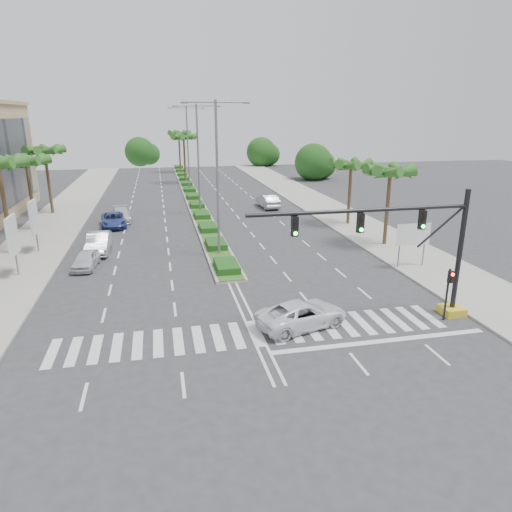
{
  "coord_description": "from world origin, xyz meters",
  "views": [
    {
      "loc": [
        -4.52,
        -21.08,
        10.98
      ],
      "look_at": [
        0.86,
        3.9,
        3.0
      ],
      "focal_mm": 32.0,
      "sensor_mm": 36.0,
      "label": 1
    }
  ],
  "objects_px": {
    "car_parked_a": "(86,260)",
    "car_parked_b": "(99,243)",
    "car_right": "(268,201)",
    "car_parked_d": "(121,215)",
    "car_parked_c": "(114,220)",
    "car_crossing": "(302,314)"
  },
  "relations": [
    {
      "from": "car_parked_d",
      "to": "car_parked_c",
      "type": "bearing_deg",
      "value": -108.24
    },
    {
      "from": "car_parked_d",
      "to": "car_crossing",
      "type": "xyz_separation_m",
      "value": [
        11.19,
        -28.3,
        0.02
      ]
    },
    {
      "from": "car_parked_a",
      "to": "car_parked_c",
      "type": "relative_size",
      "value": 0.75
    },
    {
      "from": "car_parked_c",
      "to": "car_right",
      "type": "distance_m",
      "value": 18.74
    },
    {
      "from": "car_parked_b",
      "to": "car_parked_d",
      "type": "distance_m",
      "value": 11.55
    },
    {
      "from": "car_parked_d",
      "to": "car_parked_a",
      "type": "bearing_deg",
      "value": -100.78
    },
    {
      "from": "car_parked_d",
      "to": "car_crossing",
      "type": "distance_m",
      "value": 30.44
    },
    {
      "from": "car_parked_a",
      "to": "car_parked_b",
      "type": "relative_size",
      "value": 0.77
    },
    {
      "from": "car_crossing",
      "to": "car_right",
      "type": "distance_m",
      "value": 32.72
    },
    {
      "from": "car_parked_c",
      "to": "car_right",
      "type": "height_order",
      "value": "car_right"
    },
    {
      "from": "car_parked_a",
      "to": "car_parked_c",
      "type": "height_order",
      "value": "car_parked_c"
    },
    {
      "from": "car_parked_b",
      "to": "car_parked_d",
      "type": "height_order",
      "value": "car_parked_b"
    },
    {
      "from": "car_parked_a",
      "to": "car_parked_c",
      "type": "xyz_separation_m",
      "value": [
        0.95,
        13.14,
        0.06
      ]
    },
    {
      "from": "car_parked_a",
      "to": "car_crossing",
      "type": "distance_m",
      "value": 17.99
    },
    {
      "from": "car_parked_b",
      "to": "car_crossing",
      "type": "bearing_deg",
      "value": -53.6
    },
    {
      "from": "car_parked_c",
      "to": "car_parked_d",
      "type": "bearing_deg",
      "value": 70.84
    },
    {
      "from": "car_parked_a",
      "to": "car_crossing",
      "type": "bearing_deg",
      "value": -39.45
    },
    {
      "from": "car_parked_a",
      "to": "car_parked_c",
      "type": "bearing_deg",
      "value": 91.46
    },
    {
      "from": "car_parked_a",
      "to": "car_parked_c",
      "type": "distance_m",
      "value": 13.17
    },
    {
      "from": "car_crossing",
      "to": "car_right",
      "type": "bearing_deg",
      "value": -26.94
    },
    {
      "from": "car_parked_b",
      "to": "car_crossing",
      "type": "height_order",
      "value": "car_parked_b"
    },
    {
      "from": "car_parked_a",
      "to": "car_right",
      "type": "bearing_deg",
      "value": 51.9
    }
  ]
}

